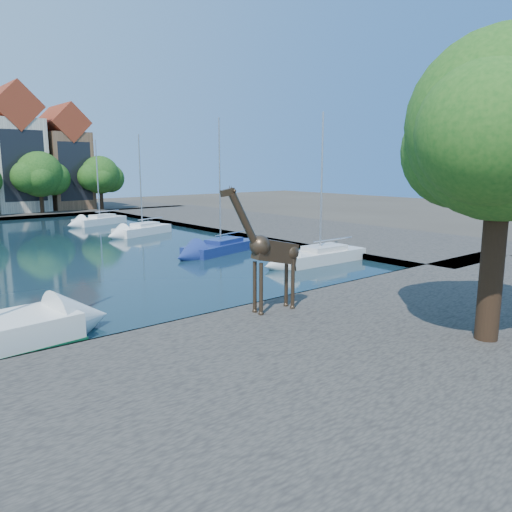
# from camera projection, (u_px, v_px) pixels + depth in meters

# --- Properties ---
(ground) EXTENTS (160.00, 160.00, 0.00)m
(ground) POSITION_uv_depth(u_px,v_px,m) (175.00, 332.00, 20.07)
(ground) COLOR #38332B
(ground) RESTS_ON ground
(water_basin) EXTENTS (38.00, 50.00, 0.08)m
(water_basin) POSITION_uv_depth(u_px,v_px,m) (15.00, 252.00, 38.28)
(water_basin) COLOR black
(water_basin) RESTS_ON ground
(near_quay) EXTENTS (50.00, 14.00, 0.50)m
(near_quay) POSITION_uv_depth(u_px,v_px,m) (296.00, 384.00, 14.71)
(near_quay) COLOR #45423C
(near_quay) RESTS_ON ground
(right_quay) EXTENTS (14.00, 52.00, 0.50)m
(right_quay) POSITION_uv_depth(u_px,v_px,m) (263.00, 225.00, 53.88)
(right_quay) COLOR #45423C
(right_quay) RESTS_ON ground
(plane_tree) EXTENTS (8.32, 6.40, 10.62)m
(plane_tree) POSITION_uv_depth(u_px,v_px,m) (505.00, 133.00, 16.62)
(plane_tree) COLOR #332114
(plane_tree) RESTS_ON near_quay
(townhouse_east_mid) EXTENTS (6.43, 9.18, 16.65)m
(townhouse_east_mid) POSITION_uv_depth(u_px,v_px,m) (14.00, 154.00, 66.42)
(townhouse_east_mid) COLOR beige
(townhouse_east_mid) RESTS_ON far_quay
(townhouse_east_end) EXTENTS (5.44, 9.18, 14.43)m
(townhouse_east_end) POSITION_uv_depth(u_px,v_px,m) (64.00, 161.00, 70.67)
(townhouse_east_end) COLOR brown
(townhouse_east_end) RESTS_ON far_quay
(far_tree_east) EXTENTS (7.54, 5.80, 7.84)m
(far_tree_east) POSITION_uv_depth(u_px,v_px,m) (41.00, 176.00, 63.78)
(far_tree_east) COLOR #332114
(far_tree_east) RESTS_ON far_quay
(far_tree_far_east) EXTENTS (6.76, 5.20, 7.36)m
(far_tree_far_east) POSITION_uv_depth(u_px,v_px,m) (101.00, 176.00, 68.80)
(far_tree_far_east) COLOR #332114
(far_tree_far_east) RESTS_ON far_quay
(giraffe_statue) EXTENTS (3.69, 0.77, 5.26)m
(giraffe_statue) POSITION_uv_depth(u_px,v_px,m) (270.00, 251.00, 20.76)
(giraffe_statue) COLOR #3B2B1D
(giraffe_statue) RESTS_ON near_quay
(sailboat_right_a) EXTENTS (6.80, 2.54, 9.94)m
(sailboat_right_a) POSITION_uv_depth(u_px,v_px,m) (320.00, 253.00, 34.01)
(sailboat_right_a) COLOR beige
(sailboat_right_a) RESTS_ON water_basin
(sailboat_right_b) EXTENTS (6.91, 3.95, 9.94)m
(sailboat_right_b) POSITION_uv_depth(u_px,v_px,m) (221.00, 245.00, 37.81)
(sailboat_right_b) COLOR navy
(sailboat_right_b) RESTS_ON water_basin
(sailboat_right_c) EXTENTS (6.19, 3.74, 9.32)m
(sailboat_right_c) POSITION_uv_depth(u_px,v_px,m) (142.00, 228.00, 47.54)
(sailboat_right_c) COLOR white
(sailboat_right_c) RESTS_ON water_basin
(sailboat_right_d) EXTENTS (6.36, 3.90, 9.22)m
(sailboat_right_d) POSITION_uv_depth(u_px,v_px,m) (100.00, 219.00, 55.61)
(sailboat_right_d) COLOR silver
(sailboat_right_d) RESTS_ON water_basin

